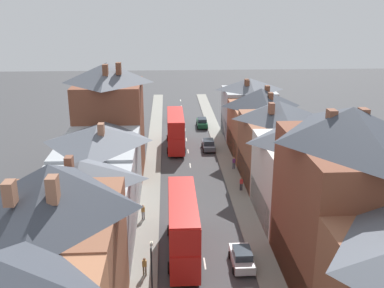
{
  "coord_description": "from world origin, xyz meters",
  "views": [
    {
      "loc": [
        -2.96,
        -15.36,
        21.5
      ],
      "look_at": [
        0.28,
        42.58,
        2.89
      ],
      "focal_mm": 42.0,
      "sensor_mm": 36.0,
      "label": 1
    }
  ],
  "objects_px": {
    "double_decker_bus_lead": "(183,225)",
    "pedestrian_mid_left": "(144,266)",
    "car_near_blue": "(174,117)",
    "pedestrian_far_left": "(241,183)",
    "pedestrian_far_right": "(234,162)",
    "double_decker_bus_mid_street": "(176,130)",
    "street_lamp": "(152,276)",
    "car_parked_right_a": "(202,123)",
    "pedestrian_mid_right": "(143,211)",
    "car_near_silver": "(208,145)",
    "car_mid_black": "(242,257)"
  },
  "relations": [
    {
      "from": "double_decker_bus_lead",
      "to": "street_lamp",
      "type": "relative_size",
      "value": 1.96
    },
    {
      "from": "car_near_blue",
      "to": "double_decker_bus_lead",
      "type": "bearing_deg",
      "value": -90.01
    },
    {
      "from": "car_parked_right_a",
      "to": "pedestrian_far_left",
      "type": "relative_size",
      "value": 2.76
    },
    {
      "from": "double_decker_bus_lead",
      "to": "street_lamp",
      "type": "height_order",
      "value": "street_lamp"
    },
    {
      "from": "car_near_silver",
      "to": "pedestrian_mid_right",
      "type": "bearing_deg",
      "value": -111.33
    },
    {
      "from": "pedestrian_mid_left",
      "to": "street_lamp",
      "type": "xyz_separation_m",
      "value": [
        0.79,
        -4.68,
        2.21
      ]
    },
    {
      "from": "double_decker_bus_lead",
      "to": "car_near_blue",
      "type": "bearing_deg",
      "value": 89.99
    },
    {
      "from": "double_decker_bus_lead",
      "to": "pedestrian_far_right",
      "type": "distance_m",
      "value": 21.78
    },
    {
      "from": "car_near_blue",
      "to": "pedestrian_far_left",
      "type": "relative_size",
      "value": 2.63
    },
    {
      "from": "car_mid_black",
      "to": "pedestrian_far_left",
      "type": "distance_m",
      "value": 15.69
    },
    {
      "from": "car_near_blue",
      "to": "street_lamp",
      "type": "distance_m",
      "value": 54.29
    },
    {
      "from": "pedestrian_far_right",
      "to": "street_lamp",
      "type": "height_order",
      "value": "street_lamp"
    },
    {
      "from": "pedestrian_mid_right",
      "to": "car_parked_right_a",
      "type": "bearing_deg",
      "value": 76.03
    },
    {
      "from": "car_near_blue",
      "to": "pedestrian_far_right",
      "type": "distance_m",
      "value": 26.81
    },
    {
      "from": "pedestrian_mid_right",
      "to": "pedestrian_far_left",
      "type": "distance_m",
      "value": 13.04
    },
    {
      "from": "double_decker_bus_lead",
      "to": "car_near_blue",
      "type": "distance_m",
      "value": 46.16
    },
    {
      "from": "car_near_blue",
      "to": "car_mid_black",
      "type": "relative_size",
      "value": 1.06
    },
    {
      "from": "double_decker_bus_lead",
      "to": "double_decker_bus_mid_street",
      "type": "distance_m",
      "value": 30.23
    },
    {
      "from": "car_near_silver",
      "to": "car_mid_black",
      "type": "xyz_separation_m",
      "value": [
        0.0,
        -31.11,
        -0.0
      ]
    },
    {
      "from": "double_decker_bus_lead",
      "to": "pedestrian_mid_left",
      "type": "distance_m",
      "value": 5.01
    },
    {
      "from": "car_near_silver",
      "to": "pedestrian_far_left",
      "type": "xyz_separation_m",
      "value": [
        2.44,
        -15.61,
        0.21
      ]
    },
    {
      "from": "car_near_blue",
      "to": "car_parked_right_a",
      "type": "relative_size",
      "value": 0.95
    },
    {
      "from": "double_decker_bus_lead",
      "to": "pedestrian_mid_left",
      "type": "relative_size",
      "value": 6.71
    },
    {
      "from": "car_parked_right_a",
      "to": "pedestrian_mid_left",
      "type": "height_order",
      "value": "pedestrian_mid_left"
    },
    {
      "from": "pedestrian_far_left",
      "to": "car_parked_right_a",
      "type": "bearing_deg",
      "value": 94.93
    },
    {
      "from": "double_decker_bus_lead",
      "to": "car_near_blue",
      "type": "xyz_separation_m",
      "value": [
        0.01,
        46.11,
        -2.02
      ]
    },
    {
      "from": "car_parked_right_a",
      "to": "pedestrian_mid_right",
      "type": "height_order",
      "value": "pedestrian_mid_right"
    },
    {
      "from": "pedestrian_far_right",
      "to": "car_parked_right_a",
      "type": "bearing_deg",
      "value": 96.99
    },
    {
      "from": "car_near_blue",
      "to": "car_near_silver",
      "type": "relative_size",
      "value": 1.0
    },
    {
      "from": "double_decker_bus_lead",
      "to": "double_decker_bus_mid_street",
      "type": "bearing_deg",
      "value": 90.0
    },
    {
      "from": "car_parked_right_a",
      "to": "car_near_blue",
      "type": "bearing_deg",
      "value": 137.12
    },
    {
      "from": "car_parked_right_a",
      "to": "car_mid_black",
      "type": "height_order",
      "value": "car_parked_right_a"
    },
    {
      "from": "double_decker_bus_mid_street",
      "to": "pedestrian_mid_right",
      "type": "bearing_deg",
      "value": -99.13
    },
    {
      "from": "pedestrian_mid_right",
      "to": "pedestrian_far_left",
      "type": "bearing_deg",
      "value": 31.08
    },
    {
      "from": "car_near_silver",
      "to": "pedestrian_far_left",
      "type": "relative_size",
      "value": 2.62
    },
    {
      "from": "car_near_blue",
      "to": "pedestrian_mid_left",
      "type": "xyz_separation_m",
      "value": [
        -3.24,
        -49.5,
        0.24
      ]
    },
    {
      "from": "double_decker_bus_mid_street",
      "to": "car_parked_right_a",
      "type": "bearing_deg",
      "value": 66.57
    },
    {
      "from": "car_near_silver",
      "to": "car_parked_right_a",
      "type": "relative_size",
      "value": 0.95
    },
    {
      "from": "car_mid_black",
      "to": "pedestrian_far_left",
      "type": "bearing_deg",
      "value": 81.04
    },
    {
      "from": "pedestrian_mid_right",
      "to": "pedestrian_far_right",
      "type": "xyz_separation_m",
      "value": [
        11.32,
        13.88,
        0.0
      ]
    },
    {
      "from": "street_lamp",
      "to": "pedestrian_mid_left",
      "type": "bearing_deg",
      "value": 99.6
    },
    {
      "from": "car_parked_right_a",
      "to": "pedestrian_far_left",
      "type": "xyz_separation_m",
      "value": [
        2.44,
        -28.34,
        0.18
      ]
    },
    {
      "from": "double_decker_bus_lead",
      "to": "double_decker_bus_mid_street",
      "type": "xyz_separation_m",
      "value": [
        0.0,
        30.23,
        0.0
      ]
    },
    {
      "from": "double_decker_bus_mid_street",
      "to": "pedestrian_mid_left",
      "type": "bearing_deg",
      "value": -95.49
    },
    {
      "from": "double_decker_bus_mid_street",
      "to": "street_lamp",
      "type": "height_order",
      "value": "street_lamp"
    },
    {
      "from": "car_mid_black",
      "to": "pedestrian_mid_left",
      "type": "relative_size",
      "value": 2.47
    },
    {
      "from": "pedestrian_far_left",
      "to": "street_lamp",
      "type": "xyz_separation_m",
      "value": [
        -9.79,
        -21.29,
        2.21
      ]
    },
    {
      "from": "car_near_blue",
      "to": "pedestrian_far_left",
      "type": "distance_m",
      "value": 33.7
    },
    {
      "from": "double_decker_bus_mid_street",
      "to": "pedestrian_mid_left",
      "type": "distance_m",
      "value": 33.83
    },
    {
      "from": "car_near_silver",
      "to": "street_lamp",
      "type": "relative_size",
      "value": 0.77
    }
  ]
}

